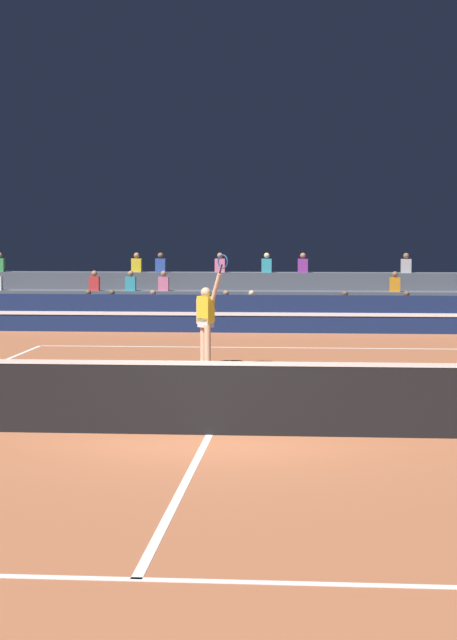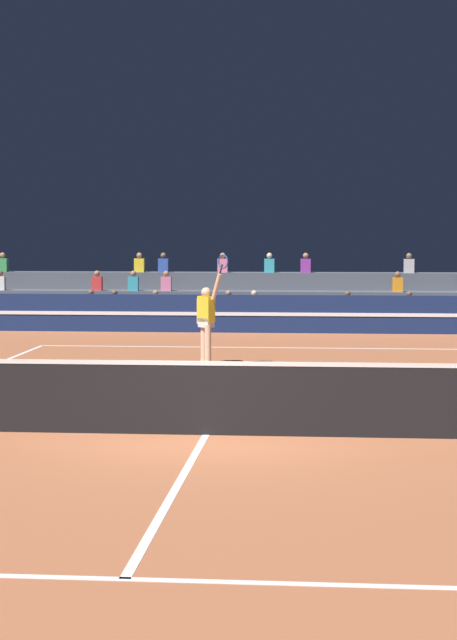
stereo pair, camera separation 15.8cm
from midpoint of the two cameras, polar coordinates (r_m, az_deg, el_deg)
ground_plane at (r=15.32m, az=-0.92°, el=-6.15°), size 120.00×120.00×0.00m
court_lines at (r=15.32m, az=-0.92°, el=-6.14°), size 11.10×23.90×0.01m
tennis_net at (r=15.23m, az=-0.92°, el=-4.14°), size 12.00×0.10×1.10m
sponsor_banner_wall at (r=31.17m, az=2.03°, el=0.33°), size 18.00×0.26×1.10m
bleacher_stand at (r=33.69m, az=2.23°, el=0.82°), size 19.06×2.85×2.28m
tennis_player at (r=23.25m, az=-0.98°, el=-0.03°), size 0.79×0.75×2.48m
tennis_ball at (r=18.64m, az=-7.41°, el=-4.16°), size 0.07×0.07×0.07m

